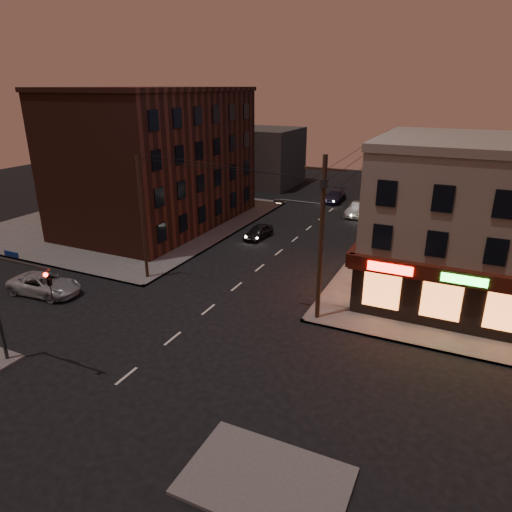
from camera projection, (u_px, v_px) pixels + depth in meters
The scene contains 17 objects.
ground at pixel (173, 339), 26.28m from camera, with size 120.00×120.00×0.00m, color black.
sidewalk_ne at pixel (509, 273), 35.18m from camera, with size 24.00×28.00×0.15m, color #514F4C.
sidewalk_nw at pixel (136, 219), 49.52m from camera, with size 24.00×28.00×0.15m, color #514F4C.
pizza_building at pixel (493, 223), 29.43m from camera, with size 15.85×12.85×10.50m.
brick_apartment at pixel (158, 160), 45.82m from camera, with size 12.00×20.00×13.00m, color #451E16.
bg_building_ne_a at pixel (468, 181), 51.67m from camera, with size 10.00×12.00×7.00m, color #3F3D3A.
bg_building_nw at pixel (265, 157), 65.64m from camera, with size 9.00×10.00×8.00m, color #3F3D3A.
bg_building_ne_b at pixel (455, 166), 64.51m from camera, with size 8.00×8.00×6.00m, color #3F3D3A.
utility_pole_main at pixel (320, 231), 26.51m from camera, with size 4.20×0.44×10.00m.
utility_pole_far at pixel (395, 175), 49.05m from camera, with size 0.26×0.26×9.00m, color #382619.
utility_pole_west at pixel (142, 219), 32.86m from camera, with size 0.24×0.24×9.00m, color #382619.
traffic_signal at pixel (6, 293), 22.29m from camera, with size 4.49×0.32×6.47m.
suv_cross at pixel (45, 284), 31.67m from camera, with size 2.39×5.17×1.44m, color #A0A4A8.
sedan_near at pixel (258, 232), 43.30m from camera, with size 1.53×3.81×1.30m, color black.
sedan_mid at pixel (358, 209), 50.65m from camera, with size 1.60×4.60×1.52m, color #62605B.
sedan_far at pixel (335, 196), 56.87m from camera, with size 1.99×4.89×1.42m, color black.
fire_hydrant at pixel (357, 277), 33.15m from camera, with size 0.38×0.38×0.85m.
Camera 1 is at (14.11, -18.71, 13.69)m, focal length 32.00 mm.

